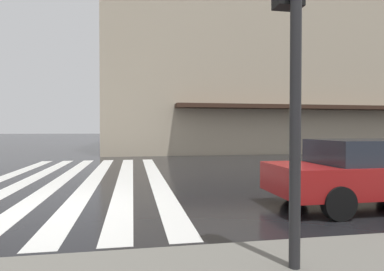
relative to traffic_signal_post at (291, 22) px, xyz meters
name	(u,v)px	position (x,y,z in m)	size (l,w,h in m)	color
ground_plane	(55,209)	(3.75, 3.28, -2.79)	(220.00, 220.00, 0.00)	black
zebra_crossing	(78,179)	(7.75, 3.44, -2.79)	(13.00, 5.50, 0.01)	silver
haussmann_block_corner	(274,28)	(24.68, -10.91, 7.97)	(18.09, 28.96, 21.99)	tan
traffic_signal_post	(291,22)	(0.00, 0.00, 0.00)	(0.44, 0.30, 3.67)	#232326
car_red	(370,171)	(2.75, -3.21, -2.04)	(1.85, 4.10, 1.41)	maroon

